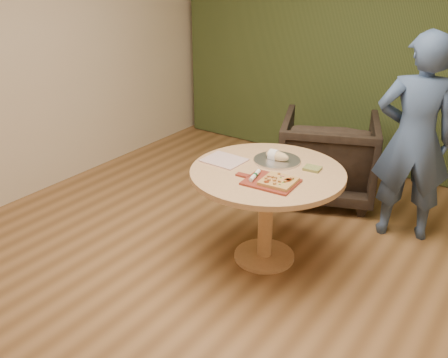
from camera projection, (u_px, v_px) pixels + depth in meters
room_shell at (215, 105)px, 2.85m from camera, size 5.04×6.04×2.84m
curtain at (384, 39)px, 5.01m from camera, size 4.80×0.14×2.78m
pedestal_table at (267, 188)px, 3.68m from camera, size 1.13×1.13×0.75m
pizza_paddle at (270, 182)px, 3.43m from camera, size 0.45×0.30×0.01m
flatbread_pizza at (278, 181)px, 3.39m from camera, size 0.23×0.23×0.04m
cutlery_roll at (255, 175)px, 3.47m from camera, size 0.07×0.20×0.03m
newspaper at (224, 160)px, 3.79m from camera, size 0.31×0.26×0.01m
serving_tray at (277, 160)px, 3.78m from camera, size 0.36×0.36×0.02m
bread_roll at (276, 156)px, 3.77m from camera, size 0.19×0.09×0.09m
green_packet at (312, 168)px, 3.63m from camera, size 0.13×0.11×0.02m
armchair at (329, 153)px, 4.75m from camera, size 1.11×1.08×0.90m
person_standing at (414, 139)px, 3.93m from camera, size 0.73×0.61×1.70m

